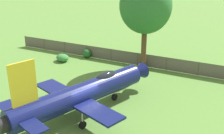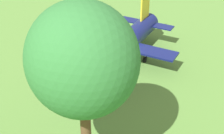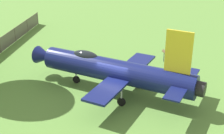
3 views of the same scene
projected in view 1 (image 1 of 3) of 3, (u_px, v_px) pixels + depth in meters
name	position (u px, v px, depth m)	size (l,w,h in m)	color
ground_plane	(82.00, 115.00, 21.83)	(200.00, 200.00, 0.00)	#568438
display_jet	(85.00, 92.00, 21.43)	(9.21, 14.01, 5.58)	#111951
shade_tree	(145.00, 6.00, 29.07)	(5.69, 5.49, 10.06)	brown
perimeter_fence	(137.00, 59.00, 32.22)	(32.04, 14.41, 1.55)	#4C4238
shrub_near_fence	(87.00, 53.00, 35.03)	(1.26, 1.15, 1.11)	#235B26
shrub_by_tree	(62.00, 58.00, 33.73)	(1.77, 1.43, 0.90)	#387F3D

